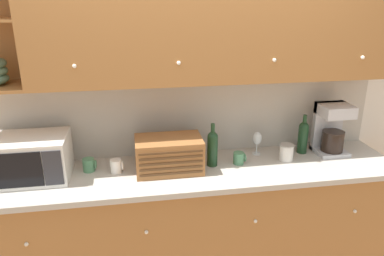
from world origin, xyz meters
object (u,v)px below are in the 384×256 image
(storage_canister, at_px, (286,152))
(coffee_maker, at_px, (331,128))
(mug_blue_second, at_px, (116,166))
(wine_glass, at_px, (257,139))
(wine_bottle, at_px, (212,147))
(mug, at_px, (89,165))
(bread_box, at_px, (169,154))
(second_wine_bottle, at_px, (303,136))
(microwave, at_px, (28,158))
(mug_patterned_third, at_px, (239,158))

(storage_canister, xyz_separation_m, coffee_maker, (0.40, 0.09, 0.14))
(mug_blue_second, relative_size, wine_glass, 0.53)
(mug_blue_second, bearing_deg, coffee_maker, 2.87)
(storage_canister, bearing_deg, mug_blue_second, 179.61)
(wine_bottle, distance_m, storage_canister, 0.57)
(wine_glass, bearing_deg, mug, -175.89)
(mug, distance_m, bread_box, 0.57)
(mug, xyz_separation_m, coffee_maker, (1.85, 0.03, 0.15))
(mug, xyz_separation_m, second_wine_bottle, (1.63, 0.06, 0.09))
(wine_glass, bearing_deg, second_wine_bottle, -4.94)
(bread_box, height_order, wine_bottle, wine_bottle)
(microwave, xyz_separation_m, mug_patterned_third, (1.47, -0.02, -0.10))
(mug, xyz_separation_m, mug_patterned_third, (1.08, -0.06, -0.00))
(mug, relative_size, wine_glass, 0.52)
(wine_glass, relative_size, coffee_maker, 0.46)
(wine_bottle, height_order, coffee_maker, coffee_maker)
(coffee_maker, bearing_deg, mug_blue_second, -177.13)
(wine_glass, bearing_deg, wine_bottle, -159.63)
(microwave, distance_m, wine_bottle, 1.27)
(mug, height_order, mug_patterned_third, mug)
(microwave, bearing_deg, bread_box, -2.08)
(storage_canister, relative_size, second_wine_bottle, 0.41)
(mug, height_order, coffee_maker, coffee_maker)
(bread_box, distance_m, mug_patterned_third, 0.53)
(wine_bottle, distance_m, second_wine_bottle, 0.76)
(bread_box, distance_m, coffee_maker, 1.29)
(mug, height_order, second_wine_bottle, second_wine_bottle)
(wine_glass, distance_m, coffee_maker, 0.59)
(mug_blue_second, relative_size, bread_box, 0.21)
(storage_canister, bearing_deg, bread_box, -179.06)
(mug, relative_size, bread_box, 0.20)
(microwave, relative_size, storage_canister, 4.14)
(bread_box, relative_size, wine_bottle, 1.45)
(second_wine_bottle, bearing_deg, wine_glass, 175.06)
(microwave, relative_size, wine_glass, 2.89)
(mug_blue_second, distance_m, bread_box, 0.38)
(bread_box, height_order, coffee_maker, coffee_maker)
(mug, bearing_deg, storage_canister, -2.49)
(bread_box, distance_m, wine_glass, 0.73)
(bread_box, distance_m, second_wine_bottle, 1.08)
(mug, distance_m, mug_patterned_third, 1.08)
(coffee_maker, bearing_deg, storage_canister, -167.04)
(mug_patterned_third, distance_m, wine_glass, 0.25)
(mug_patterned_third, distance_m, coffee_maker, 0.79)
(mug, distance_m, wine_bottle, 0.89)
(wine_bottle, bearing_deg, mug_patterned_third, -2.03)
(coffee_maker, bearing_deg, microwave, -178.16)
(mug, xyz_separation_m, storage_canister, (1.45, -0.06, 0.02))
(microwave, relative_size, bread_box, 1.13)
(storage_canister, bearing_deg, coffee_maker, 12.96)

